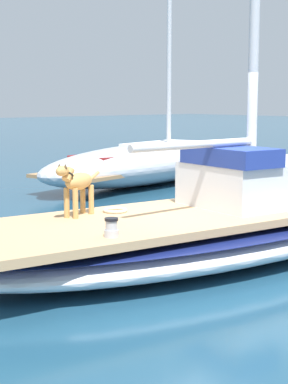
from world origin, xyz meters
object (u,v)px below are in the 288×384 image
Objects in this scene: sailboat_main at (200,234)px; deck_winch at (111,228)px; dog_tan at (77,184)px; coiled_rope at (115,210)px; moored_boat_port_side at (151,162)px.

sailboat_main is 35.64× the size of deck_winch.
dog_tan reaches higher than coiled_rope.
moored_boat_port_side reaches higher than dog_tan.
dog_tan reaches higher than deck_winch.
sailboat_main is 7.80m from moored_boat_port_side.
deck_winch is at bearing -44.11° from moored_boat_port_side.
moored_boat_port_side is at bearing 143.37° from sailboat_main.
moored_boat_port_side is (-5.52, 6.13, -0.54)m from dog_tan.
sailboat_main is 1.19m from coiled_rope.
deck_winch is at bearing -75.34° from sailboat_main.
dog_tan reaches higher than sailboat_main.
sailboat_main is 8.29× the size of dog_tan.
coiled_rope is at bearing -126.41° from sailboat_main.
deck_winch reaches higher than sailboat_main.
deck_winch is 0.03× the size of moored_boat_port_side.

